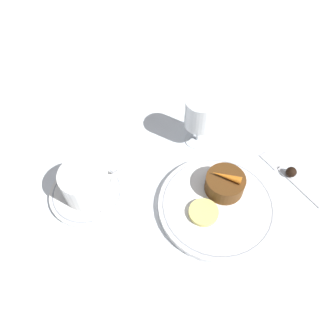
% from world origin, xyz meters
% --- Properties ---
extents(ground_plane, '(3.00, 3.00, 0.00)m').
position_xyz_m(ground_plane, '(0.00, 0.00, 0.00)').
color(ground_plane, white).
extents(dinner_plate, '(0.24, 0.24, 0.01)m').
position_xyz_m(dinner_plate, '(0.04, -0.05, 0.01)').
color(dinner_plate, white).
rests_on(dinner_plate, ground_plane).
extents(saucer, '(0.15, 0.15, 0.01)m').
position_xyz_m(saucer, '(-0.19, 0.10, 0.01)').
color(saucer, white).
rests_on(saucer, ground_plane).
extents(coffee_cup, '(0.12, 0.10, 0.06)m').
position_xyz_m(coffee_cup, '(-0.19, 0.10, 0.04)').
color(coffee_cup, white).
rests_on(coffee_cup, saucer).
extents(spoon, '(0.07, 0.09, 0.00)m').
position_xyz_m(spoon, '(-0.14, 0.09, 0.01)').
color(spoon, silver).
rests_on(spoon, saucer).
extents(wine_glass, '(0.07, 0.07, 0.12)m').
position_xyz_m(wine_glass, '(0.09, 0.13, 0.08)').
color(wine_glass, silver).
rests_on(wine_glass, ground_plane).
extents(fork, '(0.04, 0.17, 0.01)m').
position_xyz_m(fork, '(0.21, -0.04, 0.00)').
color(fork, silver).
rests_on(fork, ground_plane).
extents(dessert_cake, '(0.08, 0.08, 0.04)m').
position_xyz_m(dessert_cake, '(0.07, -0.02, 0.03)').
color(dessert_cake, '#563314').
rests_on(dessert_cake, dinner_plate).
extents(carrot_garnish, '(0.05, 0.05, 0.01)m').
position_xyz_m(carrot_garnish, '(0.07, -0.02, 0.06)').
color(carrot_garnish, orange).
rests_on(carrot_garnish, dessert_cake).
extents(pineapple_slice, '(0.06, 0.06, 0.01)m').
position_xyz_m(pineapple_slice, '(-0.00, -0.06, 0.02)').
color(pineapple_slice, '#EFE075').
rests_on(pineapple_slice, dinner_plate).
extents(chocolate_truffle, '(0.02, 0.02, 0.02)m').
position_xyz_m(chocolate_truffle, '(0.22, -0.05, 0.01)').
color(chocolate_truffle, black).
rests_on(chocolate_truffle, ground_plane).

